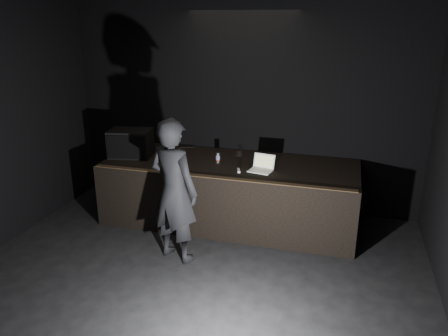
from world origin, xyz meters
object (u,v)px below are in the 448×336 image
laptop (262,166)px  beer_can (218,158)px  person (174,191)px  stage_riser (230,192)px  stage_monitor (131,143)px

laptop → beer_can: laptop is taller
laptop → person: bearing=-119.4°
laptop → beer_can: (-0.74, 0.17, 0.02)m
stage_riser → beer_can: beer_can is taller
stage_riser → laptop: laptop is taller
beer_can → person: bearing=-99.8°
person → beer_can: bearing=-81.9°
laptop → stage_monitor: bearing=-171.5°
stage_riser → beer_can: 0.61m
laptop → person: person is taller
stage_monitor → beer_can: bearing=-7.4°
stage_riser → person: (-0.41, -1.35, 0.50)m
person → stage_riser: bearing=-89.1°
laptop → beer_can: bearing=178.5°
beer_can → person: person is taller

